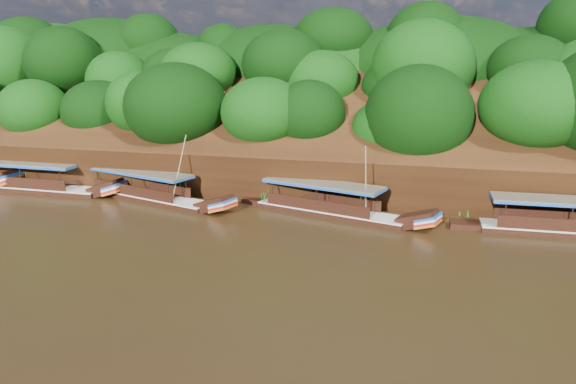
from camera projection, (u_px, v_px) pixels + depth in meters
name	position (u px, v px, depth m)	size (l,w,h in m)	color
ground	(326.00, 254.00, 31.52)	(160.00, 160.00, 0.00)	black
riverbank	(372.00, 153.00, 52.41)	(120.00, 30.06, 19.40)	black
boat_1	(340.00, 209.00, 38.65)	(12.99, 5.51, 5.75)	black
boat_2	(154.00, 195.00, 42.68)	(13.94, 6.11, 5.76)	black
boat_3	(45.00, 186.00, 45.46)	(13.50, 2.61, 2.86)	black
reeds	(305.00, 195.00, 41.11)	(48.81, 2.44, 2.18)	#1C6719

